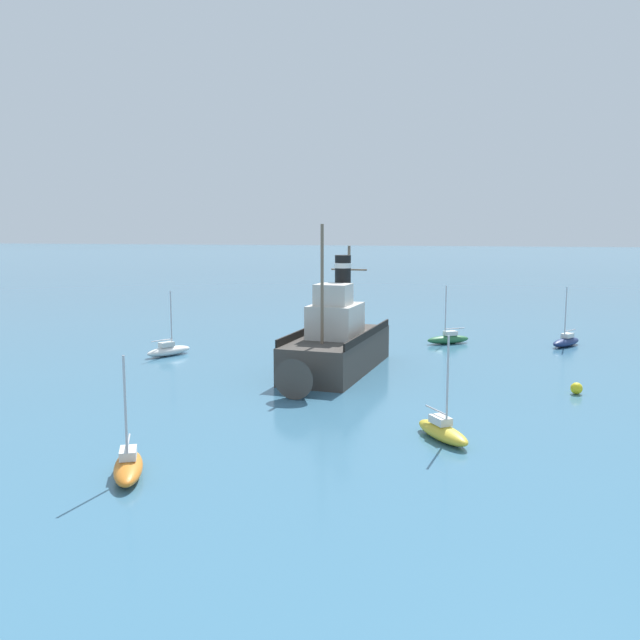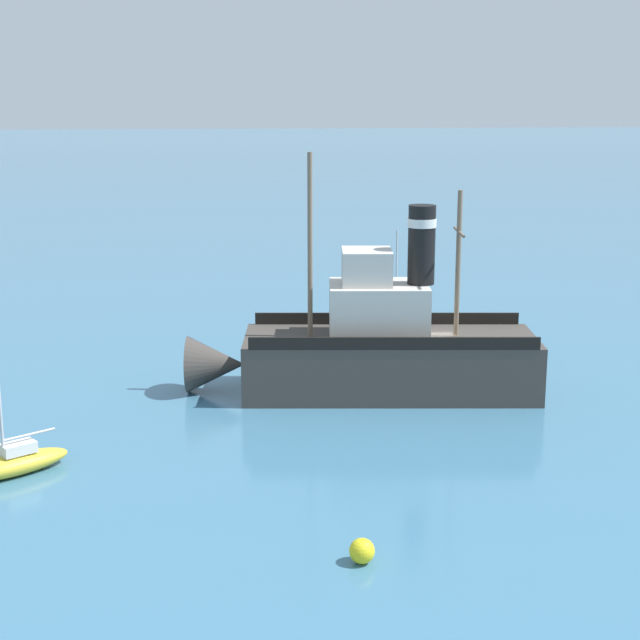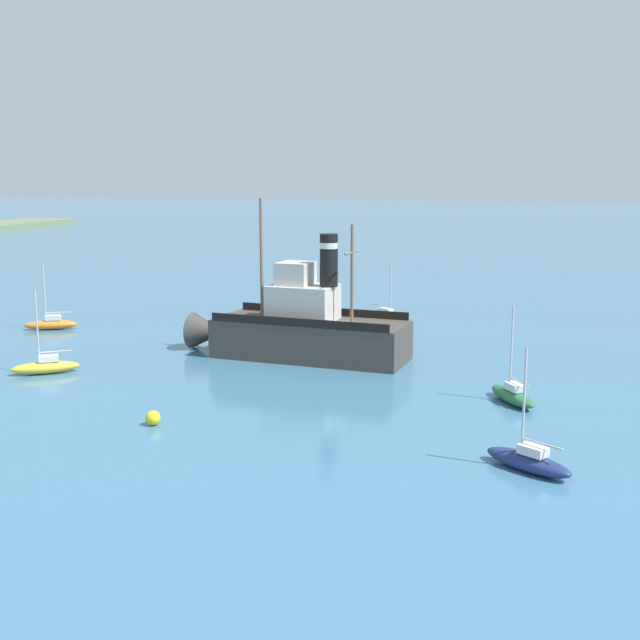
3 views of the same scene
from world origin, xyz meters
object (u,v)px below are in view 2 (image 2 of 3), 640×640
Objects in this scene: sailboat_yellow at (14,462)px; old_tugboat at (375,350)px; mooring_buoy at (362,551)px; sailboat_white at (390,310)px.

old_tugboat is at bearing -59.93° from sailboat_yellow.
old_tugboat is 21.27× the size of mooring_buoy.
old_tugboat is 15.34m from mooring_buoy.
sailboat_white is at bearing -13.06° from old_tugboat.
sailboat_yellow is at bearing 54.67° from mooring_buoy.
old_tugboat reaches higher than sailboat_white.
sailboat_yellow reaches higher than mooring_buoy.
sailboat_white reaches higher than mooring_buoy.
sailboat_yellow is (-21.13, 16.34, 0.00)m from sailboat_white.
old_tugboat is at bearing -10.74° from mooring_buoy.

